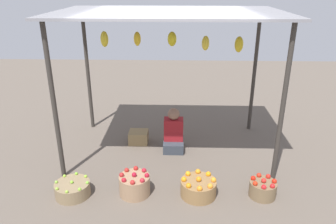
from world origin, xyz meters
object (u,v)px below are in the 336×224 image
vendor_person (174,134)px  basket_limes (73,189)px  basket_red_apples (135,184)px  basket_red_tomatoes (263,188)px  wooden_crate_near_vendor (139,137)px  basket_oranges (198,187)px

vendor_person → basket_limes: bearing=-134.8°
basket_red_apples → vendor_person: bearing=68.6°
basket_limes → basket_red_tomatoes: bearing=1.4°
vendor_person → basket_limes: 2.01m
basket_limes → basket_red_apples: 0.88m
basket_red_apples → basket_limes: bearing=-175.8°
vendor_person → basket_red_apples: size_ratio=1.78×
basket_red_tomatoes → wooden_crate_near_vendor: basket_red_tomatoes is taller
basket_red_apples → basket_red_tomatoes: bearing=0.1°
basket_limes → basket_red_apples: (0.88, 0.06, 0.05)m
basket_oranges → vendor_person: bearing=105.4°
basket_limes → basket_red_apples: size_ratio=1.13×
basket_red_apples → wooden_crate_near_vendor: (-0.13, 1.57, -0.04)m
vendor_person → basket_red_apples: bearing=-111.4°
basket_red_tomatoes → basket_oranges: bearing=-179.5°
basket_oranges → wooden_crate_near_vendor: bearing=123.3°
basket_red_apples → basket_red_tomatoes: 1.82m
basket_red_tomatoes → wooden_crate_near_vendor: (-1.94, 1.56, -0.01)m
vendor_person → basket_oranges: 1.42m
basket_oranges → basket_red_tomatoes: bearing=0.5°
basket_limes → wooden_crate_near_vendor: (0.75, 1.63, 0.01)m
vendor_person → wooden_crate_near_vendor: (-0.66, 0.21, -0.18)m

